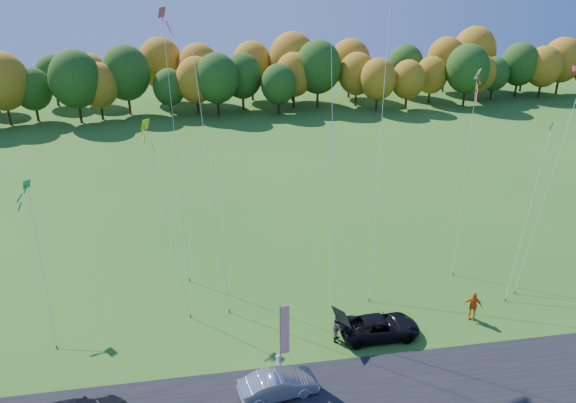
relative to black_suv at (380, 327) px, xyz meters
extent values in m
plane|color=#275F19|center=(-4.75, -0.71, -0.67)|extent=(160.00, 160.00, 0.00)
cube|color=black|center=(-4.75, -4.71, -0.67)|extent=(90.00, 6.00, 0.01)
imported|color=black|center=(0.00, 0.00, 0.00)|extent=(4.87, 2.27, 1.35)
imported|color=#B9B8BD|center=(-6.80, -3.91, 0.01)|extent=(4.35, 2.10, 1.38)
imported|color=white|center=(-6.59, -2.61, 0.10)|extent=(0.47, 0.62, 1.55)
imported|color=gray|center=(-2.57, 0.08, 0.21)|extent=(0.91, 1.03, 1.76)
imported|color=orange|center=(6.35, 0.76, 0.28)|extent=(1.21, 0.91, 1.91)
cylinder|color=#999999|center=(-6.37, -1.83, 1.42)|extent=(0.06, 0.06, 4.18)
cube|color=red|center=(-6.11, -1.79, 1.83)|extent=(0.52, 0.10, 3.13)
cube|color=navy|center=(-6.11, -1.76, 2.99)|extent=(0.52, 0.09, 0.81)
cylinder|color=#4C3F33|center=(-8.84, 3.97, -0.57)|extent=(0.08, 0.08, 0.20)
cylinder|color=#4C3F33|center=(0.51, 3.73, -0.57)|extent=(0.08, 0.08, 0.20)
cylinder|color=#4C3F33|center=(-2.65, 0.33, -0.57)|extent=(0.08, 0.08, 0.20)
cylinder|color=#4C3F33|center=(10.61, 2.97, -0.57)|extent=(0.08, 0.08, 0.20)
cylinder|color=#4C3F33|center=(-11.33, 3.87, -0.57)|extent=(0.08, 0.08, 0.20)
cube|color=#C5E418|center=(-13.32, 8.75, 10.78)|extent=(1.14, 1.14, 1.35)
cylinder|color=#4C3F33|center=(-19.15, 2.03, -0.57)|extent=(0.08, 0.08, 0.20)
cube|color=green|center=(-20.84, 8.06, 7.48)|extent=(1.03, 1.03, 1.22)
cylinder|color=#4C3F33|center=(7.49, 5.92, -0.57)|extent=(0.08, 0.08, 0.20)
cube|color=white|center=(9.90, 10.82, 12.79)|extent=(1.19, 1.19, 1.41)
cylinder|color=#4C3F33|center=(-11.35, 8.28, -0.57)|extent=(0.08, 0.08, 0.20)
cube|color=#C8424B|center=(-11.95, 14.54, 16.97)|extent=(1.21, 1.21, 1.43)
cylinder|color=#4C3F33|center=(9.52, 2.21, -0.57)|extent=(0.08, 0.08, 0.20)
cube|color=#0E31C9|center=(14.02, 7.29, 9.75)|extent=(0.86, 0.86, 1.01)
camera|label=1|loc=(-10.08, -26.61, 20.68)|focal=35.00mm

